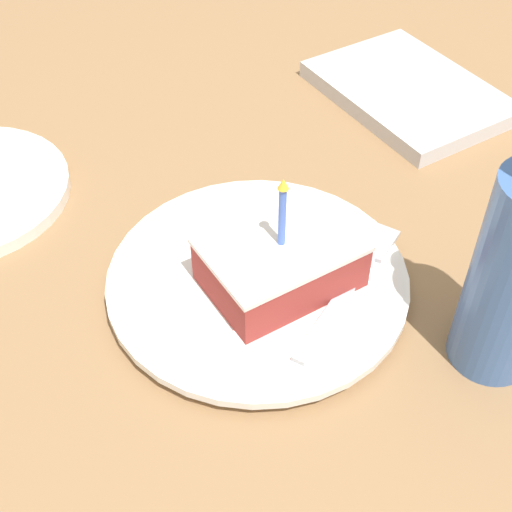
{
  "coord_description": "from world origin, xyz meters",
  "views": [
    {
      "loc": [
        0.36,
        -0.24,
        0.48
      ],
      "look_at": [
        -0.02,
        -0.0,
        0.04
      ],
      "focal_mm": 50.0,
      "sensor_mm": 36.0,
      "label": 1
    }
  ],
  "objects_px": {
    "marble_board": "(408,92)",
    "cake_slice": "(280,261)",
    "fork": "(354,280)",
    "plate": "(256,281)"
  },
  "relations": [
    {
      "from": "marble_board",
      "to": "plate",
      "type": "bearing_deg",
      "value": -62.27
    },
    {
      "from": "marble_board",
      "to": "cake_slice",
      "type": "bearing_deg",
      "value": -58.9
    },
    {
      "from": "cake_slice",
      "to": "fork",
      "type": "xyz_separation_m",
      "value": [
        0.04,
        0.06,
        -0.02
      ]
    },
    {
      "from": "cake_slice",
      "to": "fork",
      "type": "distance_m",
      "value": 0.07
    },
    {
      "from": "plate",
      "to": "cake_slice",
      "type": "bearing_deg",
      "value": 39.14
    },
    {
      "from": "plate",
      "to": "cake_slice",
      "type": "height_order",
      "value": "cake_slice"
    },
    {
      "from": "fork",
      "to": "marble_board",
      "type": "relative_size",
      "value": 0.74
    },
    {
      "from": "fork",
      "to": "marble_board",
      "type": "height_order",
      "value": "fork"
    },
    {
      "from": "plate",
      "to": "cake_slice",
      "type": "xyz_separation_m",
      "value": [
        0.02,
        0.01,
        0.03
      ]
    },
    {
      "from": "plate",
      "to": "fork",
      "type": "bearing_deg",
      "value": 52.22
    }
  ]
}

